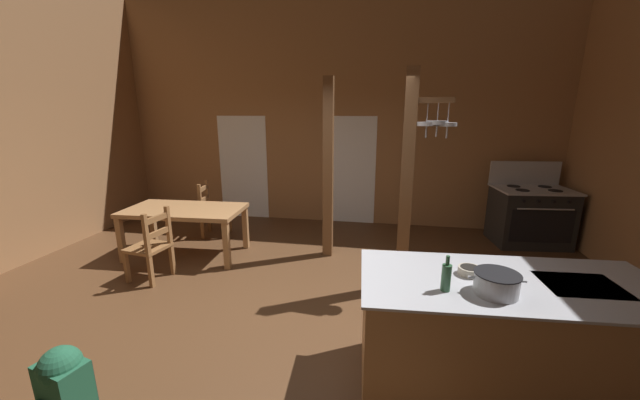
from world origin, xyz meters
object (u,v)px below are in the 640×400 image
at_px(dining_table, 185,214).
at_px(bottle_tall_on_counter, 446,277).
at_px(ladderback_chair_by_post, 213,210).
at_px(stove_range, 530,215).
at_px(backpack, 64,385).
at_px(mixing_bowl_on_counter, 470,271).
at_px(kitchen_island, 503,338).
at_px(stockpot_on_counter, 496,283).
at_px(ladderback_chair_near_window, 151,246).

xyz_separation_m(dining_table, bottle_tall_on_counter, (3.33, -2.27, 0.39)).
relative_size(dining_table, ladderback_chair_by_post, 1.83).
bearing_deg(dining_table, stove_range, 15.40).
bearing_deg(bottle_tall_on_counter, backpack, -166.24).
relative_size(backpack, bottle_tall_on_counter, 2.34).
bearing_deg(backpack, mixing_bowl_on_counter, 18.19).
xyz_separation_m(kitchen_island, mixing_bowl_on_counter, (-0.28, 0.06, 0.50)).
xyz_separation_m(stockpot_on_counter, bottle_tall_on_counter, (-0.33, -0.01, 0.03)).
xyz_separation_m(kitchen_island, stockpot_on_counter, (-0.17, -0.22, 0.55)).
height_order(kitchen_island, bottle_tall_on_counter, bottle_tall_on_counter).
height_order(ladderback_chair_by_post, bottle_tall_on_counter, bottle_tall_on_counter).
relative_size(kitchen_island, stockpot_on_counter, 6.06).
height_order(kitchen_island, stove_range, stove_range).
height_order(kitchen_island, ladderback_chair_by_post, ladderback_chair_by_post).
bearing_deg(stove_range, mixing_bowl_on_counter, -116.67).
height_order(kitchen_island, dining_table, kitchen_island).
bearing_deg(stove_range, stockpot_on_counter, -113.60).
bearing_deg(ladderback_chair_near_window, bottle_tall_on_counter, -23.65).
xyz_separation_m(kitchen_island, dining_table, (-3.83, 2.04, 0.18)).
distance_m(ladderback_chair_by_post, mixing_bowl_on_counter, 4.64).
relative_size(stove_range, mixing_bowl_on_counter, 7.84).
bearing_deg(mixing_bowl_on_counter, stockpot_on_counter, -68.72).
bearing_deg(ladderback_chair_by_post, bottle_tall_on_counter, -43.45).
height_order(ladderback_chair_near_window, ladderback_chair_by_post, same).
relative_size(ladderback_chair_by_post, backpack, 1.59).
relative_size(ladderback_chair_near_window, bottle_tall_on_counter, 3.73).
bearing_deg(ladderback_chair_by_post, stockpot_on_counter, -40.68).
height_order(ladderback_chair_by_post, mixing_bowl_on_counter, mixing_bowl_on_counter).
height_order(dining_table, backpack, dining_table).
distance_m(ladderback_chair_near_window, backpack, 2.24).
distance_m(dining_table, bottle_tall_on_counter, 4.05).
xyz_separation_m(ladderback_chair_by_post, mixing_bowl_on_counter, (3.58, -2.90, 0.52)).
distance_m(dining_table, mixing_bowl_on_counter, 4.08).
xyz_separation_m(kitchen_island, stove_range, (1.45, 3.50, 0.01)).
xyz_separation_m(dining_table, ladderback_chair_by_post, (-0.03, 0.91, -0.20)).
distance_m(ladderback_chair_near_window, stockpot_on_counter, 3.98).
relative_size(kitchen_island, mixing_bowl_on_counter, 13.16).
relative_size(stockpot_on_counter, mixing_bowl_on_counter, 2.17).
xyz_separation_m(ladderback_chair_by_post, backpack, (0.81, -3.81, -0.14)).
height_order(kitchen_island, stockpot_on_counter, stockpot_on_counter).
bearing_deg(kitchen_island, bottle_tall_on_counter, -155.21).
bearing_deg(stove_range, ladderback_chair_near_window, -156.83).
relative_size(ladderback_chair_by_post, stockpot_on_counter, 2.60).
distance_m(kitchen_island, mixing_bowl_on_counter, 0.57).
xyz_separation_m(ladderback_chair_near_window, bottle_tall_on_counter, (3.34, -1.46, 0.59)).
xyz_separation_m(stove_range, backpack, (-4.50, -4.35, -0.17)).
distance_m(stockpot_on_counter, mixing_bowl_on_counter, 0.30).
relative_size(mixing_bowl_on_counter, bottle_tall_on_counter, 0.66).
bearing_deg(dining_table, mixing_bowl_on_counter, -29.20).
height_order(stockpot_on_counter, mixing_bowl_on_counter, stockpot_on_counter).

